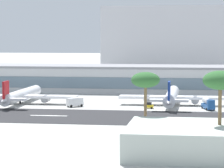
% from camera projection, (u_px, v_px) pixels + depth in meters
% --- Properties ---
extents(ground_plane, '(1400.00, 1400.00, 0.00)m').
position_uv_depth(ground_plane, '(51.00, 116.00, 190.30)').
color(ground_plane, '#A8A8A3').
extents(runway_strip, '(800.00, 33.92, 0.08)m').
position_uv_depth(runway_strip, '(51.00, 116.00, 190.06)').
color(runway_strip, '#262628').
rests_on(runway_strip, ground_plane).
extents(runway_centreline_dash_4, '(12.00, 1.20, 0.01)m').
position_uv_depth(runway_centreline_dash_4, '(49.00, 116.00, 190.17)').
color(runway_centreline_dash_4, white).
rests_on(runway_centreline_dash_4, runway_strip).
extents(runway_centreline_dash_5, '(12.00, 1.20, 0.01)m').
position_uv_depth(runway_centreline_dash_5, '(174.00, 118.00, 184.43)').
color(runway_centreline_dash_5, white).
rests_on(runway_centreline_dash_5, runway_strip).
extents(terminal_building, '(165.70, 28.25, 11.97)m').
position_uv_depth(terminal_building, '(115.00, 78.00, 273.57)').
color(terminal_building, '#B7BABC').
rests_on(terminal_building, ground_plane).
extents(distant_hotel_block, '(113.70, 34.78, 43.31)m').
position_uv_depth(distant_hotel_block, '(197.00, 42.00, 363.64)').
color(distant_hotel_block, '#BCBCC1').
rests_on(distant_hotel_block, ground_plane).
extents(airliner_red_tail_gate_0, '(42.83, 47.21, 9.85)m').
position_uv_depth(airliner_red_tail_gate_0, '(20.00, 96.00, 223.30)').
color(airliner_red_tail_gate_0, white).
rests_on(airliner_red_tail_gate_0, ground_plane).
extents(airliner_navy_tail_gate_1, '(38.42, 48.60, 10.15)m').
position_uv_depth(airliner_navy_tail_gate_1, '(171.00, 97.00, 218.55)').
color(airliner_navy_tail_gate_1, white).
rests_on(airliner_navy_tail_gate_1, ground_plane).
extents(service_baggage_tug_0, '(3.32, 2.10, 2.20)m').
position_uv_depth(service_baggage_tug_0, '(149.00, 106.00, 209.45)').
color(service_baggage_tug_0, gold).
rests_on(service_baggage_tug_0, ground_plane).
extents(service_box_truck_1, '(6.12, 5.72, 3.25)m').
position_uv_depth(service_box_truck_1, '(75.00, 102.00, 214.53)').
color(service_box_truck_1, white).
rests_on(service_box_truck_1, ground_plane).
extents(service_fuel_truck_2, '(4.77, 8.89, 3.95)m').
position_uv_depth(service_fuel_truck_2, '(208.00, 104.00, 206.50)').
color(service_fuel_truck_2, '#23569E').
rests_on(service_fuel_truck_2, ground_plane).
extents(palm_tree_2, '(7.58, 7.58, 17.94)m').
position_uv_depth(palm_tree_2, '(220.00, 82.00, 128.47)').
color(palm_tree_2, brown).
rests_on(palm_tree_2, ground_plane).
extents(palm_tree_3, '(7.08, 7.08, 16.56)m').
position_uv_depth(palm_tree_3, '(146.00, 81.00, 146.69)').
color(palm_tree_3, brown).
rests_on(palm_tree_3, ground_plane).
extents(foreground_hangar, '(35.48, 26.41, 6.16)m').
position_uv_depth(foreground_hangar, '(210.00, 140.00, 127.86)').
color(foreground_hangar, '#B2BCB2').
rests_on(foreground_hangar, ground_plane).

